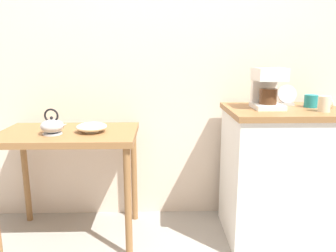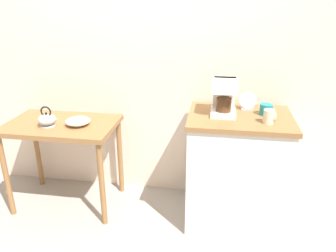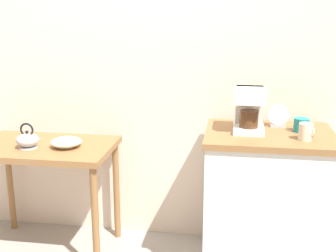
{
  "view_description": "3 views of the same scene",
  "coord_description": "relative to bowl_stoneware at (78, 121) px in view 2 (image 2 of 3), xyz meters",
  "views": [
    {
      "loc": [
        -0.04,
        -2.06,
        1.24
      ],
      "look_at": [
        0.01,
        -0.09,
        0.81
      ],
      "focal_mm": 34.67,
      "sensor_mm": 36.0,
      "label": 1
    },
    {
      "loc": [
        0.61,
        -2.33,
        1.72
      ],
      "look_at": [
        0.26,
        -0.06,
        0.81
      ],
      "focal_mm": 35.31,
      "sensor_mm": 36.0,
      "label": 2
    },
    {
      "loc": [
        0.57,
        -2.56,
        1.61
      ],
      "look_at": [
        0.18,
        -0.02,
        0.92
      ],
      "focal_mm": 47.22,
      "sensor_mm": 36.0,
      "label": 3
    }
  ],
  "objects": [
    {
      "name": "back_wall",
      "position": [
        0.58,
        0.42,
        0.61
      ],
      "size": [
        4.4,
        0.1,
        2.8
      ],
      "primitive_type": "cube",
      "color": "beige",
      "rests_on": "ground_plane"
    },
    {
      "name": "bowl_stoneware",
      "position": [
        0.0,
        0.0,
        0.0
      ],
      "size": [
        0.2,
        0.2,
        0.06
      ],
      "color": "beige",
      "rests_on": "wooden_table"
    },
    {
      "name": "teakettle",
      "position": [
        -0.23,
        -0.05,
        0.02
      ],
      "size": [
        0.17,
        0.14,
        0.16
      ],
      "color": "#B2B5BA",
      "rests_on": "wooden_table"
    },
    {
      "name": "mug_small_cream",
      "position": [
        1.44,
        -0.11,
        0.16
      ],
      "size": [
        0.08,
        0.07,
        0.1
      ],
      "color": "beige",
      "rests_on": "kitchen_counter"
    },
    {
      "name": "ground_plane",
      "position": [
        0.48,
        0.02,
        -0.79
      ],
      "size": [
        8.0,
        8.0,
        0.0
      ],
      "primitive_type": "plane",
      "color": "gray"
    },
    {
      "name": "mug_dark_teal",
      "position": [
        1.44,
        0.06,
        0.15
      ],
      "size": [
        0.09,
        0.09,
        0.08
      ],
      "color": "teal",
      "rests_on": "kitchen_counter"
    },
    {
      "name": "coffee_maker",
      "position": [
        1.13,
        0.04,
        0.25
      ],
      "size": [
        0.18,
        0.22,
        0.26
      ],
      "color": "white",
      "rests_on": "kitchen_counter"
    },
    {
      "name": "kitchen_counter",
      "position": [
        1.26,
        0.02,
        -0.34
      ],
      "size": [
        0.76,
        0.59,
        0.9
      ],
      "color": "white",
      "rests_on": "ground_plane"
    },
    {
      "name": "table_clock",
      "position": [
        1.31,
        0.16,
        0.17
      ],
      "size": [
        0.13,
        0.06,
        0.14
      ],
      "color": "#B2B5BA",
      "rests_on": "kitchen_counter"
    },
    {
      "name": "wooden_table",
      "position": [
        -0.16,
        0.03,
        -0.14
      ],
      "size": [
        0.89,
        0.56,
        0.75
      ],
      "color": "olive",
      "rests_on": "ground_plane"
    }
  ]
}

